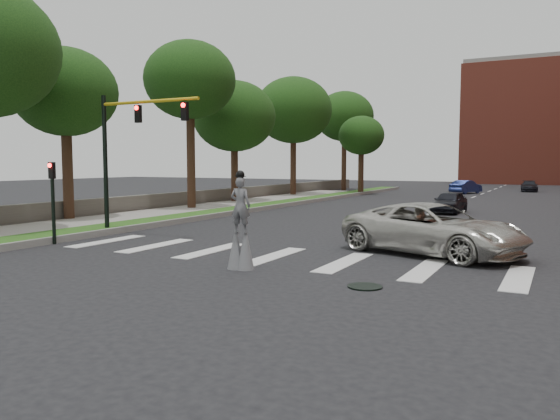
% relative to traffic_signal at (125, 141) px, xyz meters
% --- Properties ---
extents(ground_plane, '(160.00, 160.00, 0.00)m').
position_rel_traffic_signal_xyz_m(ground_plane, '(9.78, -3.00, -4.15)').
color(ground_plane, black).
rests_on(ground_plane, ground).
extents(grass_median, '(2.00, 60.00, 0.25)m').
position_rel_traffic_signal_xyz_m(grass_median, '(-1.72, 17.00, -4.03)').
color(grass_median, '#235016').
rests_on(grass_median, ground).
extents(median_curb, '(0.20, 60.00, 0.28)m').
position_rel_traffic_signal_xyz_m(median_curb, '(-0.67, 17.00, -4.01)').
color(median_curb, gray).
rests_on(median_curb, ground).
extents(sidewalk_left, '(4.00, 60.00, 0.18)m').
position_rel_traffic_signal_xyz_m(sidewalk_left, '(-4.72, 7.00, -4.06)').
color(sidewalk_left, gray).
rests_on(sidewalk_left, ground).
extents(stone_wall, '(0.50, 56.00, 1.10)m').
position_rel_traffic_signal_xyz_m(stone_wall, '(-7.22, 19.00, -3.60)').
color(stone_wall, '#534E47').
rests_on(stone_wall, ground).
extents(manhole, '(0.90, 0.90, 0.04)m').
position_rel_traffic_signal_xyz_m(manhole, '(12.78, -5.00, -4.13)').
color(manhole, black).
rests_on(manhole, ground).
extents(building_backdrop, '(26.00, 14.00, 18.00)m').
position_rel_traffic_signal_xyz_m(building_backdrop, '(15.78, 75.00, 4.85)').
color(building_backdrop, '#AB4835').
rests_on(building_backdrop, ground).
extents(traffic_signal, '(5.30, 0.23, 6.20)m').
position_rel_traffic_signal_xyz_m(traffic_signal, '(0.00, 0.00, 0.00)').
color(traffic_signal, black).
rests_on(traffic_signal, ground).
extents(secondary_signal, '(0.25, 0.21, 3.23)m').
position_rel_traffic_signal_xyz_m(secondary_signal, '(-0.52, -3.50, -2.20)').
color(secondary_signal, black).
rests_on(secondary_signal, ground).
extents(stilt_performer, '(0.84, 0.56, 2.98)m').
position_rel_traffic_signal_xyz_m(stilt_performer, '(8.68, -4.43, -2.98)').
color(stilt_performer, '#331F14').
rests_on(stilt_performer, ground).
extents(suv_crossing, '(7.06, 4.95, 1.79)m').
position_rel_traffic_signal_xyz_m(suv_crossing, '(13.24, 0.97, -3.26)').
color(suv_crossing, beige).
rests_on(suv_crossing, ground).
extents(car_near, '(1.88, 4.22, 1.41)m').
position_rel_traffic_signal_xyz_m(car_near, '(10.77, 17.50, -3.44)').
color(car_near, black).
rests_on(car_near, ground).
extents(car_mid, '(2.85, 4.44, 1.38)m').
position_rel_traffic_signal_xyz_m(car_mid, '(8.18, 40.70, -3.46)').
color(car_mid, navy).
rests_on(car_mid, ground).
extents(car_far, '(2.03, 4.28, 1.21)m').
position_rel_traffic_signal_xyz_m(car_far, '(13.78, 48.16, -3.55)').
color(car_far, black).
rests_on(car_far, ground).
extents(tree_1, '(5.55, 5.55, 9.33)m').
position_rel_traffic_signal_xyz_m(tree_1, '(-6.62, 2.59, 2.77)').
color(tree_1, '#331F14').
rests_on(tree_1, ground).
extents(tree_2, '(6.09, 6.09, 11.27)m').
position_rel_traffic_signal_xyz_m(tree_2, '(-5.08, 11.55, 4.47)').
color(tree_2, '#331F14').
rests_on(tree_2, ground).
extents(tree_3, '(6.51, 6.51, 9.60)m').
position_rel_traffic_signal_xyz_m(tree_3, '(-5.95, 18.36, 2.65)').
color(tree_3, '#331F14').
rests_on(tree_3, ground).
extents(tree_4, '(7.36, 7.36, 11.28)m').
position_rel_traffic_signal_xyz_m(tree_4, '(-5.81, 28.58, 3.97)').
color(tree_4, '#331F14').
rests_on(tree_4, ground).
extents(tree_5, '(6.69, 6.69, 11.33)m').
position_rel_traffic_signal_xyz_m(tree_5, '(-5.41, 41.02, 4.29)').
color(tree_5, '#331F14').
rests_on(tree_5, ground).
extents(tree_6, '(4.59, 4.59, 7.88)m').
position_rel_traffic_signal_xyz_m(tree_6, '(-1.04, 34.37, 1.72)').
color(tree_6, '#331F14').
rests_on(tree_6, ground).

